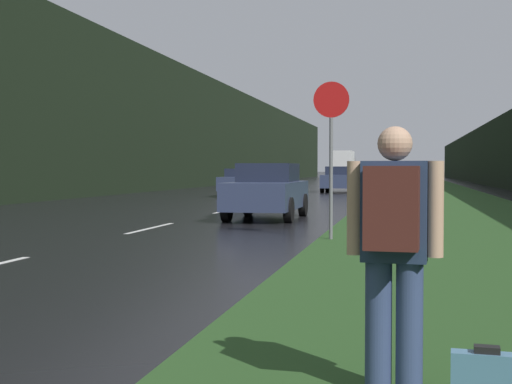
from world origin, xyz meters
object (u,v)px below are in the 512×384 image
car_passing_near (267,191)px  car_passing_far (341,179)px  stop_sign (331,143)px  hitchhiker_with_backpack (394,243)px  delivery_truck (344,164)px  car_oncoming (246,182)px  suitcase (487,379)px

car_passing_near → car_passing_far: car_passing_near is taller
stop_sign → hitchhiker_with_backpack: stop_sign is taller
delivery_truck → car_oncoming: bearing=-90.0°
car_passing_near → hitchhiker_with_backpack: bearing=103.7°
hitchhiker_with_backpack → delivery_truck: 88.63m
stop_sign → car_passing_far: bearing=94.7°
stop_sign → suitcase: stop_sign is taller
car_oncoming → car_passing_far: bearing=60.0°
stop_sign → car_passing_near: 6.03m
car_oncoming → car_passing_near: bearing=-75.2°
suitcase → car_passing_near: 15.41m
car_passing_far → car_oncoming: bearing=60.0°
stop_sign → car_oncoming: 21.85m
car_passing_far → delivery_truck: delivery_truck is taller
hitchhiker_with_backpack → car_oncoming: 31.22m
stop_sign → delivery_truck: delivery_truck is taller
car_passing_near → car_oncoming: 15.93m
car_passing_far → car_oncoming: car_passing_far is taller
suitcase → car_passing_far: (-4.16, 37.30, 0.58)m
hitchhiker_with_backpack → car_oncoming: hitchhiker_with_backpack is taller
stop_sign → car_passing_far: (-2.30, 27.94, -1.11)m
stop_sign → car_passing_near: stop_sign is taller
stop_sign → suitcase: 9.70m
stop_sign → delivery_truck: (-6.38, 78.91, 0.04)m
hitchhiker_with_backpack → car_passing_far: 37.50m
stop_sign → delivery_truck: size_ratio=0.36×
car_passing_near → car_oncoming: car_passing_near is taller
car_oncoming → delivery_truck: bearing=90.0°
delivery_truck → hitchhiker_with_backpack: bearing=-85.0°
suitcase → car_passing_far: car_passing_far is taller
suitcase → car_oncoming: 31.34m
car_passing_near → delivery_truck: size_ratio=0.49×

